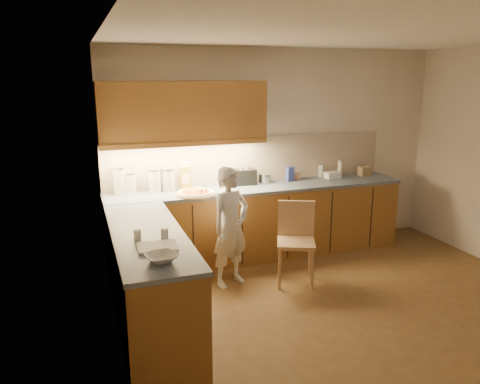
% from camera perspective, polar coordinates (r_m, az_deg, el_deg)
% --- Properties ---
extents(room, '(4.54, 4.50, 2.62)m').
position_cam_1_polar(room, '(4.38, 15.36, 5.81)').
color(room, brown).
rests_on(room, ground).
extents(l_counter, '(3.77, 2.62, 0.92)m').
position_cam_1_polar(l_counter, '(5.37, -1.41, -5.58)').
color(l_counter, olive).
rests_on(l_counter, ground).
extents(backsplash, '(3.75, 0.02, 0.58)m').
position_cam_1_polar(backsplash, '(6.02, 1.34, 4.00)').
color(backsplash, '#B8A68F').
rests_on(backsplash, l_counter).
extents(upper_cabinets, '(1.95, 0.36, 0.73)m').
position_cam_1_polar(upper_cabinets, '(5.53, -6.90, 9.66)').
color(upper_cabinets, olive).
rests_on(upper_cabinets, ground).
extents(pizza_on_board, '(0.47, 0.47, 0.19)m').
position_cam_1_polar(pizza_on_board, '(5.43, -5.40, -0.11)').
color(pizza_on_board, tan).
rests_on(pizza_on_board, l_counter).
extents(child, '(0.57, 0.49, 1.33)m').
position_cam_1_polar(child, '(5.09, -1.18, -4.30)').
color(child, silver).
rests_on(child, ground).
extents(wooden_chair, '(0.54, 0.54, 0.91)m').
position_cam_1_polar(wooden_chair, '(5.25, 6.83, -5.39)').
color(wooden_chair, tan).
rests_on(wooden_chair, ground).
extents(mixing_bowl, '(0.28, 0.28, 0.06)m').
position_cam_1_polar(mixing_bowl, '(3.56, -9.59, -7.90)').
color(mixing_bowl, white).
rests_on(mixing_bowl, l_counter).
extents(canister_a, '(0.16, 0.16, 0.33)m').
position_cam_1_polar(canister_a, '(5.57, -14.45, 1.38)').
color(canister_a, beige).
rests_on(canister_a, l_counter).
extents(canister_b, '(0.15, 0.15, 0.26)m').
position_cam_1_polar(canister_b, '(5.58, -13.27, 1.10)').
color(canister_b, silver).
rests_on(canister_b, l_counter).
extents(canister_c, '(0.15, 0.15, 0.28)m').
position_cam_1_polar(canister_c, '(5.59, -10.35, 1.41)').
color(canister_c, white).
rests_on(canister_c, l_counter).
extents(canister_d, '(0.17, 0.17, 0.28)m').
position_cam_1_polar(canister_d, '(5.63, -8.74, 1.56)').
color(canister_d, beige).
rests_on(canister_d, l_counter).
extents(oil_jug, '(0.12, 0.10, 0.33)m').
position_cam_1_polar(oil_jug, '(5.66, -6.74, 1.82)').
color(oil_jug, gold).
rests_on(oil_jug, l_counter).
extents(toaster, '(0.32, 0.20, 0.20)m').
position_cam_1_polar(toaster, '(5.88, 0.41, 1.86)').
color(toaster, black).
rests_on(toaster, l_counter).
extents(steel_pot, '(0.16, 0.16, 0.12)m').
position_cam_1_polar(steel_pot, '(5.99, 3.01, 1.70)').
color(steel_pot, '#B4B5B9').
rests_on(steel_pot, l_counter).
extents(blue_box, '(0.10, 0.08, 0.19)m').
position_cam_1_polar(blue_box, '(6.11, 6.11, 2.20)').
color(blue_box, '#304091').
rests_on(blue_box, l_counter).
extents(card_box_a, '(0.14, 0.12, 0.09)m').
position_cam_1_polar(card_box_a, '(6.21, 6.73, 1.91)').
color(card_box_a, tan).
rests_on(card_box_a, l_counter).
extents(white_bottle, '(0.07, 0.07, 0.16)m').
position_cam_1_polar(white_bottle, '(6.40, 9.76, 2.51)').
color(white_bottle, silver).
rests_on(white_bottle, l_counter).
extents(flat_pack, '(0.20, 0.15, 0.08)m').
position_cam_1_polar(flat_pack, '(6.40, 11.20, 2.04)').
color(flat_pack, white).
rests_on(flat_pack, l_counter).
extents(tall_jar, '(0.07, 0.07, 0.22)m').
position_cam_1_polar(tall_jar, '(6.52, 12.11, 2.88)').
color(tall_jar, silver).
rests_on(tall_jar, l_counter).
extents(card_box_b, '(0.16, 0.12, 0.12)m').
position_cam_1_polar(card_box_b, '(6.64, 14.98, 2.47)').
color(card_box_b, '#9A7E53').
rests_on(card_box_b, l_counter).
extents(dough_cloth, '(0.33, 0.26, 0.02)m').
position_cam_1_polar(dough_cloth, '(3.83, -10.03, -6.60)').
color(dough_cloth, white).
rests_on(dough_cloth, l_counter).
extents(spice_jar_a, '(0.08, 0.08, 0.08)m').
position_cam_1_polar(spice_jar_a, '(4.05, -12.41, -5.09)').
color(spice_jar_a, white).
rests_on(spice_jar_a, l_counter).
extents(spice_jar_b, '(0.08, 0.08, 0.09)m').
position_cam_1_polar(spice_jar_b, '(4.03, -9.19, -5.01)').
color(spice_jar_b, silver).
rests_on(spice_jar_b, l_counter).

